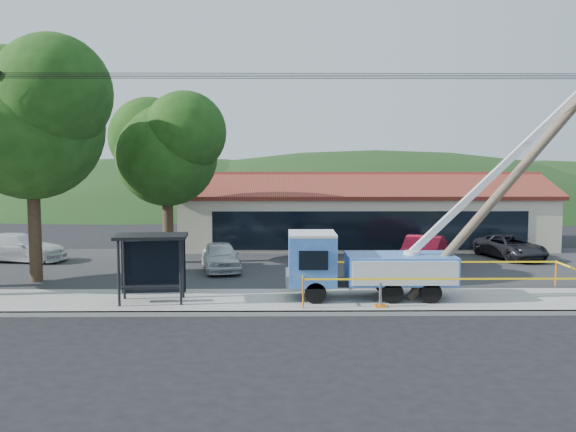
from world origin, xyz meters
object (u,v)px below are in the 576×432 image
Objects in this scene: utility_truck at (369,261)px; car_white at (20,263)px; car_red at (422,271)px; car_dark at (510,260)px; leaning_pole at (516,175)px; car_silver at (221,273)px; bus_shelter at (152,252)px.

car_white is (-17.26, 9.24, -1.58)m from utility_truck.
utility_truck is 2.50× the size of car_red.
car_white reaches higher than car_dark.
car_silver is (-11.86, 6.57, -4.93)m from leaning_pole.
leaning_pole reaches higher than car_silver.
leaning_pole is 1.92× the size of car_dark.
car_silver is 0.84× the size of car_red.
leaning_pole is 3.21× the size of bus_shelter.
leaning_pole reaches higher than car_white.
leaning_pole is 14.43m from car_silver.
utility_truck is 19.64m from car_white.
leaning_pole reaches higher than car_dark.
utility_truck reaches higher than car_silver.
leaning_pole is 1.81× the size of car_red.
car_white is at bearing 157.33° from leaning_pole.
car_red reaches higher than car_dark.
utility_truck reaches higher than car_dark.
car_white is at bearing -164.71° from car_red.
car_silver reaches higher than car_dark.
car_red is at bearing -88.33° from car_white.
car_dark is (3.58, 10.12, -4.93)m from leaning_pole.
car_dark is (26.36, 0.61, 0.00)m from car_white.
bus_shelter reaches higher than car_silver.
car_white is at bearing 153.63° from car_silver.
car_silver is at bearing 177.66° from car_dark.
car_white is at bearing 127.97° from bus_shelter.
car_red reaches higher than car_white.
utility_truck is at bearing 177.19° from leaning_pole.
bus_shelter is 13.36m from car_white.
bus_shelter is 14.00m from car_red.
bus_shelter is at bearing -179.24° from leaning_pole.
utility_truck is at bearing -96.01° from car_red.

